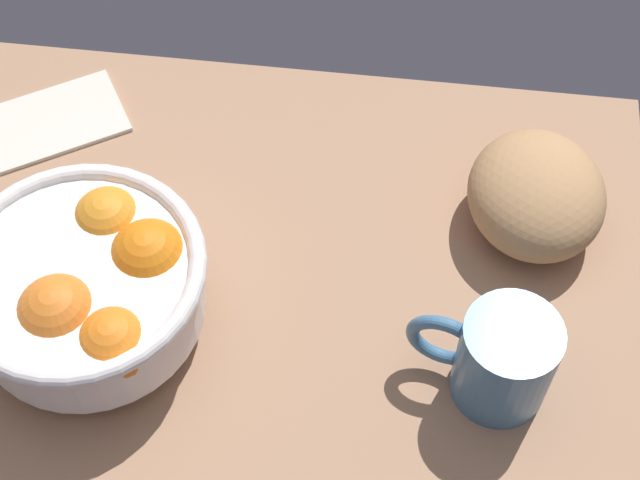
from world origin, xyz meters
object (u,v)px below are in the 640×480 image
object	(u,v)px
napkin_folded	(49,121)
mug	(500,359)
fruit_bowl	(90,286)
bread_loaf	(536,195)

from	to	relation	value
napkin_folded	mug	xyz separation A→B (cm)	(-46.56, 24.28, 4.43)
fruit_bowl	napkin_folded	xyz separation A→B (cm)	(11.29, -22.37, -5.90)
fruit_bowl	napkin_folded	size ratio (longest dim) A/B	1.44
bread_loaf	mug	size ratio (longest dim) A/B	1.14
bread_loaf	napkin_folded	xyz separation A→B (cm)	(49.64, -6.31, -3.80)
bread_loaf	napkin_folded	distance (cm)	50.19
bread_loaf	napkin_folded	size ratio (longest dim) A/B	0.95
fruit_bowl	napkin_folded	bearing A→B (deg)	-63.21
bread_loaf	mug	world-z (taller)	mug
mug	napkin_folded	bearing A→B (deg)	-27.54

